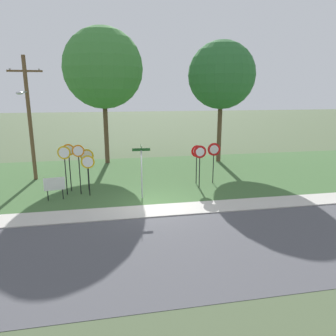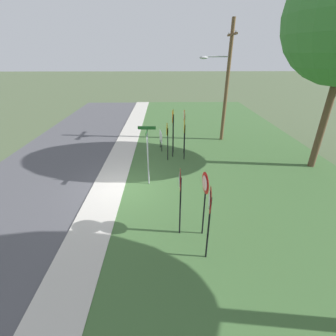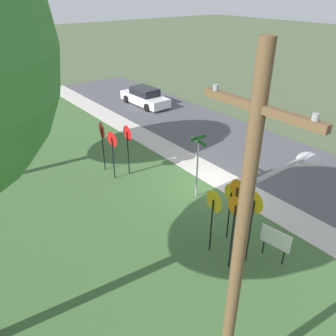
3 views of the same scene
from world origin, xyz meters
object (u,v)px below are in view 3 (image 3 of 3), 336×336
parked_sedan_distant (145,97)px  street_name_post (198,162)px  yield_sign_far_left (128,138)px  utility_pole (245,249)px  stop_sign_near_right (213,208)px  stop_sign_far_right (237,200)px  yield_sign_near_right (102,135)px  stop_sign_far_left (253,212)px  stop_sign_far_center (235,218)px  notice_board (275,240)px  stop_sign_near_left (231,200)px  yield_sign_near_left (113,144)px

parked_sedan_distant → street_name_post: bearing=153.3°
yield_sign_far_left → parked_sedan_distant: 11.52m
utility_pole → stop_sign_near_right: bearing=-39.6°
stop_sign_far_right → parked_sedan_distant: (16.02, -7.08, -1.47)m
stop_sign_far_right → yield_sign_near_right: (8.17, 0.76, -0.12)m
parked_sedan_distant → yield_sign_far_left: bearing=139.8°
stop_sign_far_left → street_name_post: street_name_post is taller
stop_sign_far_center → yield_sign_near_right: 8.78m
street_name_post → utility_pole: bearing=145.5°
street_name_post → utility_pole: utility_pole is taller
notice_board → parked_sedan_distant: bearing=-28.3°
stop_sign_near_left → yield_sign_near_left: 6.66m
yield_sign_near_right → street_name_post: 5.22m
stop_sign_far_left → street_name_post: size_ratio=0.95×
stop_sign_near_right → notice_board: stop_sign_near_right is taller
stop_sign_near_left → utility_pole: size_ratio=0.29×
stop_sign_far_right → yield_sign_near_right: 8.21m
yield_sign_far_left → stop_sign_far_left: bearing=-178.8°
yield_sign_near_right → parked_sedan_distant: 11.18m
stop_sign_near_right → stop_sign_far_right: size_ratio=0.87×
stop_sign_far_right → utility_pole: utility_pole is taller
stop_sign_far_right → stop_sign_far_left: bearing=177.1°
stop_sign_near_left → yield_sign_near_right: 7.75m
stop_sign_far_center → utility_pole: (-2.64, 2.95, 2.27)m
stop_sign_near_right → notice_board: size_ratio=1.99×
yield_sign_near_right → street_name_post: (-4.79, -2.06, -0.20)m
yield_sign_far_left → notice_board: size_ratio=2.09×
stop_sign_far_center → stop_sign_far_right: bearing=-51.6°
stop_sign_far_center → yield_sign_far_left: stop_sign_far_center is taller
stop_sign_near_left → yield_sign_near_left: yield_sign_near_left is taller
stop_sign_near_right → stop_sign_far_center: (-1.02, 0.07, 0.21)m
stop_sign_far_left → stop_sign_far_right: (0.77, -0.06, 0.02)m
stop_sign_far_center → utility_pole: size_ratio=0.36×
stop_sign_near_left → stop_sign_far_left: stop_sign_far_left is taller
stop_sign_far_center → stop_sign_near_right: bearing=-4.7°
yield_sign_far_left → parked_sedan_distant: (8.99, -7.06, -1.35)m
street_name_post → parked_sedan_distant: street_name_post is taller
stop_sign_far_left → notice_board: 1.54m
stop_sign_far_center → notice_board: 2.01m
yield_sign_near_left → utility_pole: (-10.32, 2.89, 2.44)m
yield_sign_near_left → utility_pole: 10.99m
yield_sign_near_right → notice_board: (-9.45, -1.49, -1.13)m
stop_sign_near_right → parked_sedan_distant: (15.62, -7.76, -1.22)m
yield_sign_near_left → notice_board: size_ratio=1.99×
yield_sign_far_left → notice_board: 8.41m
stop_sign_far_left → parked_sedan_distant: stop_sign_far_left is taller
stop_sign_far_center → yield_sign_near_right: stop_sign_far_center is taller
street_name_post → utility_pole: size_ratio=0.37×
yield_sign_far_left → street_name_post: 3.87m
stop_sign_near_right → yield_sign_near_right: 7.77m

